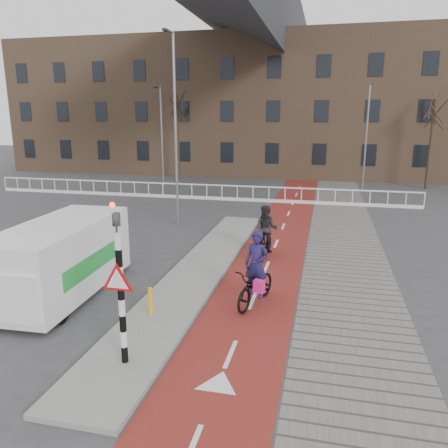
# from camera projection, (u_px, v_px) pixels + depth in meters

# --- Properties ---
(ground) EXTENTS (120.00, 120.00, 0.00)m
(ground) POSITION_uv_depth(u_px,v_px,m) (182.00, 327.00, 11.15)
(ground) COLOR #38383A
(ground) RESTS_ON ground
(bike_lane) EXTENTS (2.50, 60.00, 0.01)m
(bike_lane) POSITION_uv_depth(u_px,v_px,m) (281.00, 232.00, 20.27)
(bike_lane) COLOR maroon
(bike_lane) RESTS_ON ground
(sidewalk) EXTENTS (3.00, 60.00, 0.01)m
(sidewalk) POSITION_uv_depth(u_px,v_px,m) (343.00, 235.00, 19.65)
(sidewalk) COLOR slate
(sidewalk) RESTS_ON ground
(curb_island) EXTENTS (1.80, 16.00, 0.12)m
(curb_island) POSITION_uv_depth(u_px,v_px,m) (199.00, 270.00, 15.07)
(curb_island) COLOR gray
(curb_island) RESTS_ON ground
(traffic_signal) EXTENTS (0.80, 0.80, 3.68)m
(traffic_signal) POSITION_uv_depth(u_px,v_px,m) (120.00, 280.00, 8.89)
(traffic_signal) COLOR black
(traffic_signal) RESTS_ON curb_island
(bollard) EXTENTS (0.12, 0.12, 0.74)m
(bollard) POSITION_uv_depth(u_px,v_px,m) (150.00, 301.00, 11.53)
(bollard) COLOR #F3A80D
(bollard) RESTS_ON curb_island
(cyclist_near) EXTENTS (1.31, 2.22, 2.16)m
(cyclist_near) POSITION_uv_depth(u_px,v_px,m) (256.00, 280.00, 12.30)
(cyclist_near) COLOR black
(cyclist_near) RESTS_ON bike_lane
(cyclist_far) EXTENTS (0.91, 1.92, 2.02)m
(cyclist_far) POSITION_uv_depth(u_px,v_px,m) (266.00, 236.00, 16.37)
(cyclist_far) COLOR black
(cyclist_far) RESTS_ON bike_lane
(van) EXTENTS (2.27, 5.23, 2.22)m
(van) POSITION_uv_depth(u_px,v_px,m) (61.00, 258.00, 12.90)
(van) COLOR white
(van) RESTS_ON ground
(railing) EXTENTS (28.00, 0.10, 0.99)m
(railing) POSITION_uv_depth(u_px,v_px,m) (192.00, 194.00, 28.25)
(railing) COLOR silver
(railing) RESTS_ON ground
(townhouse_row) EXTENTS (46.00, 10.00, 15.90)m
(townhouse_row) POSITION_uv_depth(u_px,v_px,m) (260.00, 87.00, 40.16)
(townhouse_row) COLOR #7F6047
(townhouse_row) RESTS_ON ground
(tree_mid) EXTENTS (0.26, 0.26, 6.80)m
(tree_mid) POSITION_uv_depth(u_px,v_px,m) (178.00, 139.00, 35.84)
(tree_mid) COLOR #2F2215
(tree_mid) RESTS_ON ground
(tree_right) EXTENTS (0.28, 0.28, 6.33)m
(tree_right) POSITION_uv_depth(u_px,v_px,m) (431.00, 145.00, 31.40)
(tree_right) COLOR #2F2215
(tree_right) RESTS_ON ground
(streetlight_near) EXTENTS (0.12, 0.12, 8.93)m
(streetlight_near) POSITION_uv_depth(u_px,v_px,m) (176.00, 133.00, 20.49)
(streetlight_near) COLOR slate
(streetlight_near) RESTS_ON ground
(streetlight_left) EXTENTS (0.12, 0.12, 7.27)m
(streetlight_left) POSITION_uv_depth(u_px,v_px,m) (162.00, 139.00, 31.35)
(streetlight_left) COLOR slate
(streetlight_left) RESTS_ON ground
(streetlight_right) EXTENTS (0.12, 0.12, 7.41)m
(streetlight_right) POSITION_uv_depth(u_px,v_px,m) (366.00, 139.00, 29.81)
(streetlight_right) COLOR slate
(streetlight_right) RESTS_ON ground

